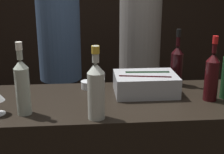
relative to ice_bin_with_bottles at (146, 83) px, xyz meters
name	(u,v)px	position (x,y,z in m)	size (l,w,h in m)	color
ice_bin_with_bottles	(146,83)	(0.00, 0.00, 0.00)	(0.35, 0.25, 0.12)	#9EA0A5
candle_votive	(88,85)	(-0.33, 0.11, -0.04)	(0.08, 0.08, 0.05)	silver
red_wine_bottle_tall	(212,75)	(0.33, -0.13, 0.08)	(0.07, 0.07, 0.35)	black
rose_wine_bottle	(96,89)	(-0.29, -0.31, 0.09)	(0.08, 0.08, 0.35)	#B2B7AD
red_wine_bottle_black_foil	(177,64)	(0.22, 0.14, 0.07)	(0.07, 0.07, 0.35)	black
white_wine_bottle	(22,85)	(-0.64, -0.23, 0.09)	(0.07, 0.07, 0.36)	#9EA899
person_in_hoodie	(60,56)	(-0.54, 0.74, -0.01)	(0.33, 0.33, 1.83)	black
person_blond_tee	(139,57)	(0.12, 0.89, -0.07)	(0.35, 0.35, 1.74)	black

